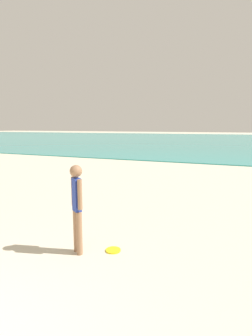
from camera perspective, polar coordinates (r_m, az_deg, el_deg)
The scene contains 3 objects.
water at distance 45.96m, azimuth 19.26°, elevation 5.86°, with size 160.00×60.00×0.06m, color teal.
person_standing at distance 4.62m, azimuth -10.62°, elevation -7.70°, with size 0.31×0.24×1.57m.
frisbee at distance 4.94m, azimuth -2.80°, elevation -17.42°, with size 0.27×0.27×0.03m, color yellow.
Camera 1 is at (2.65, -0.46, 2.21)m, focal length 28.03 mm.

